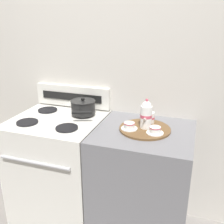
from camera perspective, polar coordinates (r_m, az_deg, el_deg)
ground_plane at (r=2.42m, az=-2.66°, el=-22.68°), size 6.00×6.00×0.00m
wall_back at (r=2.17m, az=0.10°, el=5.55°), size 6.00×0.05×2.20m
stove at (r=2.27m, az=-11.17°, el=-12.03°), size 0.68×0.66×0.91m
control_panel at (r=2.28m, az=-8.55°, el=3.47°), size 0.67×0.05×0.18m
side_counter at (r=2.06m, az=6.50°, el=-15.49°), size 0.68×0.63×0.90m
saucepan at (r=2.09m, az=-6.31°, el=1.04°), size 0.23×0.29×0.14m
serving_tray at (r=1.85m, az=7.16°, el=-3.67°), size 0.36×0.36×0.01m
teapot at (r=1.82m, az=7.44°, el=-0.54°), size 0.08×0.13×0.21m
teacup_left at (r=1.77m, az=9.36°, el=-3.91°), size 0.11×0.11×0.05m
teacup_right at (r=1.81m, az=3.78°, el=-3.02°), size 0.11×0.11×0.05m
creamer_jug at (r=1.93m, az=8.18°, el=-1.18°), size 0.07×0.07×0.08m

